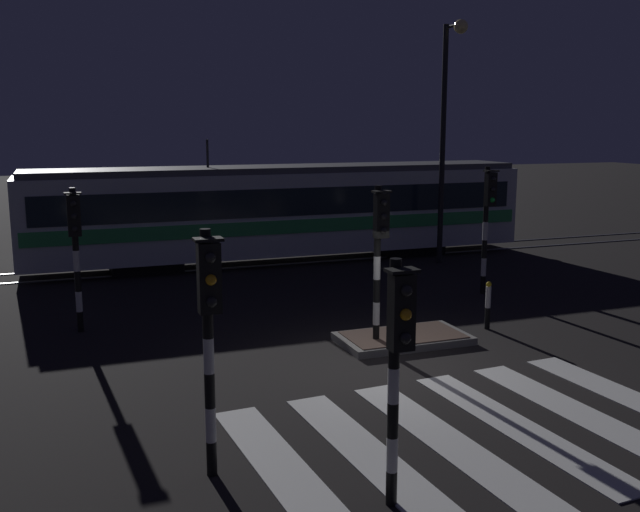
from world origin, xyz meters
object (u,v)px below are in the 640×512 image
at_px(traffic_light_median_centre, 379,243).
at_px(traffic_light_corner_far_left, 75,238).
at_px(traffic_light_corner_far_right, 488,211).
at_px(traffic_light_kerb_mid_left, 398,348).
at_px(street_lamp_trackside_right, 447,116).
at_px(tram, 283,210).
at_px(bollard_island_edge, 488,305).
at_px(traffic_light_corner_near_left, 209,318).

height_order(traffic_light_median_centre, traffic_light_corner_far_left, traffic_light_median_centre).
xyz_separation_m(traffic_light_corner_far_right, traffic_light_kerb_mid_left, (-7.33, -9.28, -0.28)).
bearing_deg(traffic_light_corner_far_left, street_lamp_trackside_right, 20.10).
xyz_separation_m(traffic_light_kerb_mid_left, tram, (3.65, 16.01, -0.29)).
distance_m(tram, bollard_island_edge, 9.93).
distance_m(traffic_light_corner_far_left, bollard_island_edge, 9.37).
bearing_deg(traffic_light_kerb_mid_left, traffic_light_median_centre, 66.90).
bearing_deg(traffic_light_median_centre, tram, 83.58).
relative_size(traffic_light_median_centre, traffic_light_corner_far_left, 1.04).
bearing_deg(tram, traffic_light_corner_near_left, -111.01).
relative_size(traffic_light_median_centre, tram, 0.20).
distance_m(traffic_light_median_centre, traffic_light_corner_near_left, 6.21).
xyz_separation_m(traffic_light_corner_far_right, street_lamp_trackside_right, (1.16, 4.29, 2.59)).
relative_size(traffic_light_corner_near_left, bollard_island_edge, 3.00).
bearing_deg(tram, street_lamp_trackside_right, -26.78).
relative_size(traffic_light_kerb_mid_left, bollard_island_edge, 2.78).
height_order(traffic_light_median_centre, tram, tram).
bearing_deg(traffic_light_kerb_mid_left, street_lamp_trackside_right, 57.97).
xyz_separation_m(traffic_light_corner_near_left, bollard_island_edge, (7.39, 4.79, -1.64)).
bearing_deg(tram, bollard_island_edge, -79.34).
xyz_separation_m(traffic_light_corner_near_left, traffic_light_kerb_mid_left, (1.91, -1.53, -0.16)).
bearing_deg(bollard_island_edge, street_lamp_trackside_right, 67.42).
bearing_deg(traffic_light_corner_far_left, traffic_light_median_centre, -30.21).
height_order(traffic_light_corner_far_left, bollard_island_edge, traffic_light_corner_far_left).
height_order(traffic_light_corner_far_right, traffic_light_kerb_mid_left, traffic_light_corner_far_right).
bearing_deg(bollard_island_edge, traffic_light_corner_far_left, 161.44).
height_order(tram, bollard_island_edge, tram).
bearing_deg(bollard_island_edge, traffic_light_median_centre, -171.67).
bearing_deg(bollard_island_edge, traffic_light_kerb_mid_left, -130.89).
distance_m(traffic_light_median_centre, traffic_light_corner_far_left, 6.70).
height_order(traffic_light_median_centre, bollard_island_edge, traffic_light_median_centre).
relative_size(traffic_light_median_centre, traffic_light_corner_far_right, 0.97).
distance_m(traffic_light_corner_near_left, traffic_light_kerb_mid_left, 2.45).
height_order(traffic_light_median_centre, street_lamp_trackside_right, street_lamp_trackside_right).
xyz_separation_m(traffic_light_corner_far_left, street_lamp_trackside_right, (11.77, 4.31, 2.75)).
relative_size(traffic_light_median_centre, traffic_light_corner_near_left, 1.02).
xyz_separation_m(traffic_light_median_centre, bollard_island_edge, (2.96, 0.43, -1.69)).
xyz_separation_m(traffic_light_corner_far_right, tram, (-3.68, 6.73, -0.57)).
bearing_deg(street_lamp_trackside_right, traffic_light_corner_far_left, -159.90).
bearing_deg(traffic_light_corner_near_left, tram, 68.99).
distance_m(traffic_light_corner_far_left, tram, 9.68).
xyz_separation_m(tram, bollard_island_edge, (1.82, -9.69, -1.19)).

